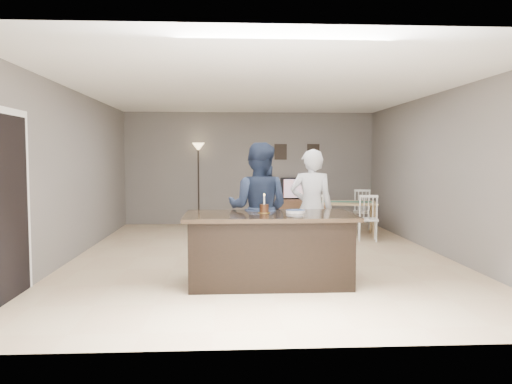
{
  "coord_description": "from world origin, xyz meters",
  "views": [
    {
      "loc": [
        -0.52,
        -8.1,
        1.62
      ],
      "look_at": [
        -0.09,
        -0.3,
        1.07
      ],
      "focal_mm": 35.0,
      "sensor_mm": 36.0,
      "label": 1
    }
  ],
  "objects": [
    {
      "name": "picture_frames",
      "position": [
        1.15,
        3.98,
        1.75
      ],
      "size": [
        1.1,
        0.02,
        0.38
      ],
      "color": "black",
      "rests_on": "room_shell"
    },
    {
      "name": "room_shell",
      "position": [
        0.0,
        0.0,
        1.68
      ],
      "size": [
        8.0,
        8.0,
        8.0
      ],
      "color": "slate",
      "rests_on": "floor"
    },
    {
      "name": "birthday_cake",
      "position": [
        -0.06,
        -1.68,
        0.96
      ],
      "size": [
        0.16,
        0.16,
        0.25
      ],
      "color": "gold",
      "rests_on": "kitchen_island"
    },
    {
      "name": "woman",
      "position": [
        0.7,
        -0.84,
        0.87
      ],
      "size": [
        0.69,
        0.51,
        1.74
      ],
      "primitive_type": "imported",
      "rotation": [
        0.0,
        0.0,
        2.99
      ],
      "color": "#BBBBC0",
      "rests_on": "floor"
    },
    {
      "name": "television",
      "position": [
        1.2,
        3.84,
        0.86
      ],
      "size": [
        0.91,
        0.12,
        0.53
      ],
      "primitive_type": "imported",
      "rotation": [
        0.0,
        0.0,
        3.14
      ],
      "color": "black",
      "rests_on": "tv_console"
    },
    {
      "name": "man",
      "position": [
        -0.11,
        -1.25,
        0.91
      ],
      "size": [
        1.05,
        0.92,
        1.82
      ],
      "primitive_type": "imported",
      "rotation": [
        0.0,
        0.0,
        2.84
      ],
      "color": "#1B253C",
      "rests_on": "floor"
    },
    {
      "name": "tv_console",
      "position": [
        1.2,
        3.77,
        0.3
      ],
      "size": [
        1.2,
        0.4,
        0.6
      ],
      "primitive_type": "cube",
      "color": "brown",
      "rests_on": "floor"
    },
    {
      "name": "kitchen_island",
      "position": [
        0.0,
        -1.8,
        0.45
      ],
      "size": [
        2.15,
        1.1,
        0.9
      ],
      "color": "black",
      "rests_on": "floor"
    },
    {
      "name": "doorway",
      "position": [
        -2.99,
        -2.3,
        1.26
      ],
      "size": [
        0.0,
        2.1,
        2.65
      ],
      "color": "black",
      "rests_on": "floor"
    },
    {
      "name": "floor_lamp",
      "position": [
        -1.23,
        3.79,
        1.52
      ],
      "size": [
        0.29,
        0.29,
        1.96
      ],
      "color": "black",
      "rests_on": "floor"
    },
    {
      "name": "tv_screen_glow",
      "position": [
        1.2,
        3.76,
        0.87
      ],
      "size": [
        0.78,
        0.0,
        0.78
      ],
      "primitive_type": "plane",
      "rotation": [
        1.57,
        0.0,
        3.14
      ],
      "color": "orange",
      "rests_on": "tv_console"
    },
    {
      "name": "floor",
      "position": [
        0.0,
        0.0,
        0.0
      ],
      "size": [
        8.0,
        8.0,
        0.0
      ],
      "primitive_type": "plane",
      "color": "tan",
      "rests_on": "ground"
    },
    {
      "name": "dining_table",
      "position": [
        1.8,
        2.1,
        0.58
      ],
      "size": [
        1.7,
        1.91,
        0.9
      ],
      "rotation": [
        0.0,
        0.0,
        -0.19
      ],
      "color": "tan",
      "rests_on": "floor"
    },
    {
      "name": "plate_stack",
      "position": [
        0.35,
        -1.71,
        0.92
      ],
      "size": [
        0.25,
        0.25,
        0.04
      ],
      "color": "white",
      "rests_on": "kitchen_island"
    }
  ]
}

